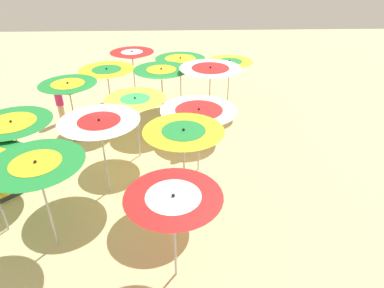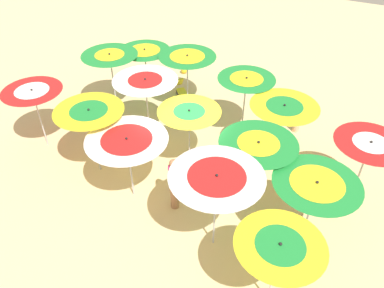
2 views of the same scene
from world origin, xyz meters
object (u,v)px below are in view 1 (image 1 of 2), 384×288
Objects in this scene: beach_umbrella_9 at (38,171)px; beach_umbrella_13 at (184,137)px; beach_umbrella_11 at (210,72)px; beach_umbrella_1 at (107,73)px; beach_umbrella_8 at (100,127)px; lounger_0 at (80,129)px; beach_umbrella_3 at (12,127)px; beach_umbrella_7 at (135,104)px; lounger_1 at (2,192)px; beach_umbrella_14 at (174,203)px; beachgoer_0 at (193,124)px; beach_umbrella_12 at (199,116)px; beach_umbrella_0 at (132,56)px; beach_umbrella_5 at (180,63)px; beach_umbrella_6 at (161,74)px; beach_umbrella_10 at (229,65)px; beachgoer_1 at (60,103)px; lounger_2 at (110,125)px; beach_umbrella_2 at (69,89)px.

beach_umbrella_13 is (3.13, 1.48, -0.06)m from beach_umbrella_9.
beach_umbrella_1 is at bearing 171.84° from beach_umbrella_11.
beach_umbrella_8 is 4.43m from lounger_0.
beach_umbrella_3 is at bearing 123.05° from beach_umbrella_9.
beach_umbrella_7 is at bearing 67.91° from beach_umbrella_9.
lounger_1 is at bearing 138.82° from beach_umbrella_9.
beach_umbrella_8 is at bearing -110.03° from beach_umbrella_7.
beach_umbrella_14 is 7.79m from lounger_0.
lounger_1 is 6.21m from beachgoer_0.
beach_umbrella_12 is 5.36m from lounger_0.
beach_umbrella_1 is at bearing 109.02° from beach_umbrella_14.
lounger_0 is at bearing 115.38° from beach_umbrella_8.
beach_umbrella_12 is (5.13, 0.73, -0.10)m from beach_umbrella_3.
lounger_1 is at bearing -112.91° from beach_umbrella_0.
lounger_1 is at bearing -167.50° from beach_umbrella_12.
beach_umbrella_5 is at bearing 5.98° from lounger_1.
beach_umbrella_12 is at bearing -66.16° from beach_umbrella_0.
beach_umbrella_6 is 3.10m from beach_umbrella_10.
beach_umbrella_8 is at bearing 66.01° from beach_umbrella_9.
lounger_0 is at bearing -147.78° from beach_umbrella_5.
beach_umbrella_13 is 1.47× the size of beachgoer_1.
beach_umbrella_10 is at bearing -16.86° from beach_umbrella_0.
beach_umbrella_10 is at bearing -8.29° from beach_umbrella_5.
beach_umbrella_13 is at bearing -89.68° from beach_umbrella_5.
lounger_2 is (0.28, 5.91, -1.99)m from beach_umbrella_9.
beach_umbrella_5 is 1.39× the size of beachgoer_1.
beach_umbrella_5 is 8.31m from lounger_1.
beach_umbrella_6 is (1.40, -2.65, 0.06)m from beach_umbrella_0.
beach_umbrella_9 reaches higher than lounger_0.
beach_umbrella_14 is at bearing -143.05° from lounger_2.
beach_umbrella_12 is (0.51, -5.00, -0.05)m from beach_umbrella_5.
beach_umbrella_6 is 1.07× the size of beach_umbrella_10.
beachgoer_1 is at bearing 172.95° from beach_umbrella_11.
beach_umbrella_0 is 4.25m from lounger_0.
beach_umbrella_3 is at bearing -0.34° from lounger_1.
beach_umbrella_14 is at bearing -85.91° from beach_umbrella_6.
beach_umbrella_9 reaches higher than beach_umbrella_7.
beach_umbrella_11 is 1.90× the size of lounger_0.
beach_umbrella_2 is 0.94× the size of beach_umbrella_11.
beach_umbrella_0 is 0.94× the size of beach_umbrella_8.
beach_umbrella_2 is at bearing 72.36° from beach_umbrella_3.
beach_umbrella_8 reaches higher than beachgoer_1.
beach_umbrella_5 is 5.17m from beachgoer_1.
beach_umbrella_8 is 4.37m from lounger_2.
beach_umbrella_8 is at bearing -37.26° from beachgoer_0.
beach_umbrella_0 is 1.40× the size of beachgoer_1.
beach_umbrella_9 is 7.07m from beachgoer_1.
beach_umbrella_9 is 3.46m from beach_umbrella_13.
beach_umbrella_14 is at bearing -100.43° from beach_umbrella_11.
beach_umbrella_6 is at bearing 1.33° from lounger_1.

